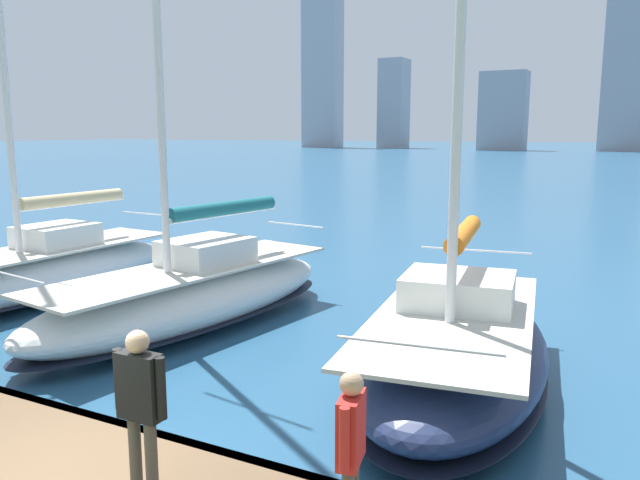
{
  "coord_description": "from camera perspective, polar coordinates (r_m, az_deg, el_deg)",
  "views": [
    {
      "loc": [
        -5.33,
        4.06,
        4.19
      ],
      "look_at": [
        -0.07,
        -6.25,
        2.2
      ],
      "focal_mm": 35.0,
      "sensor_mm": 36.0,
      "label": 1
    }
  ],
  "objects": [
    {
      "name": "dock_pier",
      "position": [
        7.68,
        -23.26,
        -19.45
      ],
      "size": [
        28.0,
        2.8,
        0.6
      ],
      "color": "brown",
      "rests_on": "ground"
    },
    {
      "name": "city_skyline",
      "position": [
        162.84,
        26.01,
        12.96
      ],
      "size": [
        165.45,
        17.44,
        45.02
      ],
      "color": "gray",
      "rests_on": "ground"
    },
    {
      "name": "sailboat_orange",
      "position": [
        10.67,
        12.09,
        -9.26
      ],
      "size": [
        3.88,
        7.26,
        13.25
      ],
      "color": "navy",
      "rests_on": "ground"
    },
    {
      "name": "sailboat_teal",
      "position": [
        13.89,
        -11.64,
        -4.66
      ],
      "size": [
        3.7,
        8.49,
        13.29
      ],
      "color": "white",
      "rests_on": "ground"
    },
    {
      "name": "sailboat_tan",
      "position": [
        17.39,
        -23.94,
        -2.48
      ],
      "size": [
        2.87,
        8.19,
        12.67
      ],
      "color": "silver",
      "rests_on": "ground"
    },
    {
      "name": "person_black_shirt",
      "position": [
        6.54,
        -16.11,
        -13.65
      ],
      "size": [
        0.63,
        0.23,
        1.72
      ],
      "color": "#4C473D",
      "rests_on": "dock_pier"
    },
    {
      "name": "person_red_shirt",
      "position": [
        5.69,
        2.85,
        -17.86
      ],
      "size": [
        0.26,
        0.58,
        1.58
      ],
      "color": "#4C473D",
      "rests_on": "dock_pier"
    }
  ]
}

